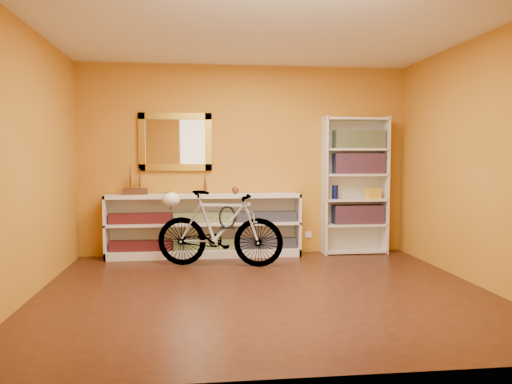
{
  "coord_description": "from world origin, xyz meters",
  "views": [
    {
      "loc": [
        -0.66,
        -4.91,
        1.35
      ],
      "look_at": [
        0.0,
        0.7,
        0.95
      ],
      "focal_mm": 35.16,
      "sensor_mm": 36.0,
      "label": 1
    }
  ],
  "objects": [
    {
      "name": "helmet",
      "position": [
        -0.98,
        1.33,
        0.83
      ],
      "size": [
        0.23,
        0.22,
        0.17
      ],
      "primitive_type": "ellipsoid",
      "color": "white",
      "rests_on": "bicycle"
    },
    {
      "name": "yellow_bag",
      "position": [
        1.77,
        1.8,
        0.84
      ],
      "size": [
        0.21,
        0.16,
        0.15
      ],
      "primitive_type": "cube",
      "rotation": [
        0.0,
        0.0,
        0.19
      ],
      "color": "gold",
      "rests_on": "bookcase"
    },
    {
      "name": "bicycle",
      "position": [
        -0.39,
        1.2,
        0.47
      ],
      "size": [
        0.75,
        1.65,
        0.94
      ],
      "primitive_type": "imported",
      "rotation": [
        0.0,
        0.0,
        1.35
      ],
      "color": "silver",
      "rests_on": "floor"
    },
    {
      "name": "bookcase",
      "position": [
        1.52,
        1.84,
        0.95
      ],
      "size": [
        0.9,
        0.3,
        1.9
      ],
      "primitive_type": null,
      "color": "silver",
      "rests_on": "floor"
    },
    {
      "name": "book_row_c",
      "position": [
        1.57,
        1.84,
        1.59
      ],
      "size": [
        0.7,
        0.22,
        0.25
      ],
      "primitive_type": "cube",
      "color": "#1A4B5D",
      "rests_on": "bookcase"
    },
    {
      "name": "u_lock",
      "position": [
        -0.3,
        1.18,
        0.61
      ],
      "size": [
        0.21,
        0.02,
        0.21
      ],
      "primitive_type": "torus",
      "rotation": [
        1.57,
        0.0,
        0.0
      ],
      "color": "black",
      "rests_on": "bicycle"
    },
    {
      "name": "console_unit",
      "position": [
        -0.57,
        1.81,
        0.42
      ],
      "size": [
        2.6,
        0.35,
        0.85
      ],
      "primitive_type": null,
      "color": "silver",
      "rests_on": "floor"
    },
    {
      "name": "back_wall",
      "position": [
        0.0,
        2.0,
        1.3
      ],
      "size": [
        4.5,
        0.01,
        2.6
      ],
      "primitive_type": "cube",
      "color": "#B6721B",
      "rests_on": "ground"
    },
    {
      "name": "left_wall",
      "position": [
        -2.25,
        0.0,
        1.3
      ],
      "size": [
        0.01,
        4.0,
        2.6
      ],
      "primitive_type": "cube",
      "color": "#B6721B",
      "rests_on": "ground"
    },
    {
      "name": "toy_car",
      "position": [
        -1.03,
        1.81,
        0.85
      ],
      "size": [
        0.0,
        0.0,
        0.0
      ],
      "primitive_type": "imported",
      "rotation": [
        0.0,
        0.0,
        1.58
      ],
      "color": "black",
      "rests_on": "console_unit"
    },
    {
      "name": "book_row_b",
      "position": [
        1.57,
        1.84,
        1.25
      ],
      "size": [
        0.7,
        0.22,
        0.28
      ],
      "primitive_type": "cube",
      "color": "maroon",
      "rests_on": "bookcase"
    },
    {
      "name": "red_tin",
      "position": [
        1.32,
        1.87,
        1.56
      ],
      "size": [
        0.17,
        0.17,
        0.2
      ],
      "primitive_type": "cube",
      "rotation": [
        0.0,
        0.0,
        0.11
      ],
      "color": "maroon",
      "rests_on": "bookcase"
    },
    {
      "name": "cd_row_lower",
      "position": [
        -0.57,
        1.79,
        0.17
      ],
      "size": [
        2.5,
        0.13,
        0.14
      ],
      "primitive_type": "cube",
      "color": "black",
      "rests_on": "console_unit"
    },
    {
      "name": "bronze_ornament",
      "position": [
        -0.56,
        1.81,
        1.01
      ],
      "size": [
        0.06,
        0.06,
        0.32
      ],
      "primitive_type": "cone",
      "color": "brown",
      "rests_on": "console_unit"
    },
    {
      "name": "wall_socket",
      "position": [
        0.9,
        1.99,
        0.25
      ],
      "size": [
        0.09,
        0.02,
        0.09
      ],
      "primitive_type": "cube",
      "color": "silver",
      "rests_on": "back_wall"
    },
    {
      "name": "cd_row_upper",
      "position": [
        -0.57,
        1.79,
        0.54
      ],
      "size": [
        2.5,
        0.13,
        0.14
      ],
      "primitive_type": "cube",
      "color": "navy",
      "rests_on": "console_unit"
    },
    {
      "name": "travel_mug",
      "position": [
        1.24,
        1.82,
        0.86
      ],
      "size": [
        0.08,
        0.08,
        0.19
      ],
      "primitive_type": "cylinder",
      "color": "navy",
      "rests_on": "bookcase"
    },
    {
      "name": "ceiling",
      "position": [
        0.0,
        0.0,
        2.6
      ],
      "size": [
        4.5,
        4.0,
        0.01
      ],
      "primitive_type": "cube",
      "color": "silver",
      "rests_on": "ground"
    },
    {
      "name": "model_ship",
      "position": [
        -1.48,
        1.81,
        1.04
      ],
      "size": [
        0.33,
        0.15,
        0.39
      ],
      "primitive_type": null,
      "rotation": [
        0.0,
        0.0,
        0.1
      ],
      "color": "#381D0F",
      "rests_on": "console_unit"
    },
    {
      "name": "right_wall",
      "position": [
        2.25,
        0.0,
        1.3
      ],
      "size": [
        0.01,
        4.0,
        2.6
      ],
      "primitive_type": "cube",
      "color": "#B6721B",
      "rests_on": "ground"
    },
    {
      "name": "floor",
      "position": [
        0.0,
        0.0,
        -0.01
      ],
      "size": [
        4.5,
        4.0,
        0.01
      ],
      "primitive_type": "cube",
      "color": "black",
      "rests_on": "ground"
    },
    {
      "name": "gilt_mirror",
      "position": [
        -0.95,
        1.97,
        1.55
      ],
      "size": [
        0.98,
        0.06,
        0.78
      ],
      "primitive_type": "cube",
      "color": "olive",
      "rests_on": "back_wall"
    },
    {
      "name": "book_row_a",
      "position": [
        1.57,
        1.84,
        0.55
      ],
      "size": [
        0.7,
        0.22,
        0.26
      ],
      "primitive_type": "cube",
      "color": "maroon",
      "rests_on": "bookcase"
    },
    {
      "name": "decorative_orb",
      "position": [
        -0.15,
        1.81,
        0.9
      ],
      "size": [
        0.09,
        0.09,
        0.09
      ],
      "primitive_type": "sphere",
      "color": "brown",
      "rests_on": "console_unit"
    }
  ]
}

